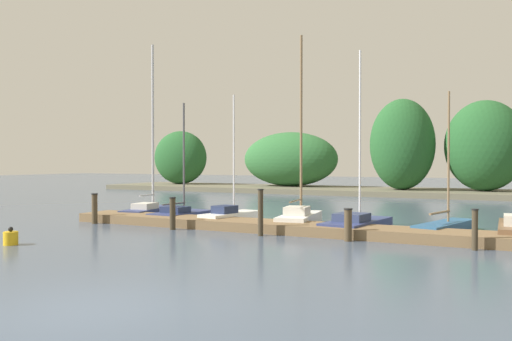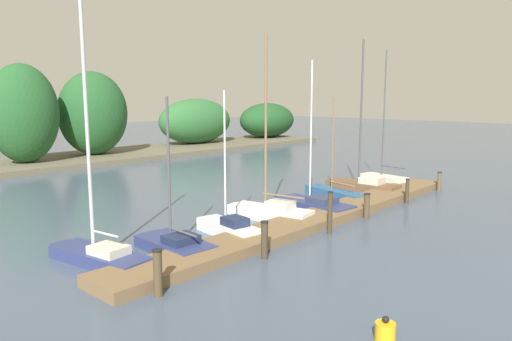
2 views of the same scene
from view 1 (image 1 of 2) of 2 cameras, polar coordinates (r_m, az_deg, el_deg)
ground at (r=10.00m, az=-17.19°, el=-13.82°), size 160.00×160.00×0.00m
dock_pier at (r=19.15m, az=6.29°, el=-6.15°), size 20.59×1.80×0.35m
far_shore at (r=42.62m, az=21.91°, el=0.84°), size 57.24×8.00×7.28m
sailboat_0 at (r=25.51m, az=-10.99°, el=-3.83°), size 1.58×3.96×7.95m
sailboat_1 at (r=23.51m, az=-7.82°, el=-4.58°), size 1.52×3.19×5.07m
sailboat_2 at (r=22.15m, az=-2.58°, el=-4.82°), size 1.40×3.27×5.27m
sailboat_3 at (r=21.29m, az=4.67°, el=-4.82°), size 1.68×3.86×7.50m
sailboat_4 at (r=20.04m, az=10.69°, el=-5.50°), size 1.79×4.03×6.60m
sailboat_5 at (r=20.27m, az=19.49°, el=-5.58°), size 1.76×3.93×5.02m
mooring_piling_0 at (r=23.09m, az=-16.66°, el=-3.85°), size 0.26×0.26×1.24m
mooring_piling_1 at (r=20.44m, az=-8.79°, el=-4.48°), size 0.25×0.25×1.21m
mooring_piling_2 at (r=18.50m, az=0.48°, el=-4.42°), size 0.21×0.21×1.61m
mooring_piling_3 at (r=17.55m, az=9.68°, el=-5.64°), size 0.28×0.28×1.05m
mooring_piling_4 at (r=16.77m, az=22.08°, el=-5.77°), size 0.20×0.20×1.19m
channel_buoy_0 at (r=18.20m, az=-24.45°, el=-6.48°), size 0.43×0.43×0.56m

